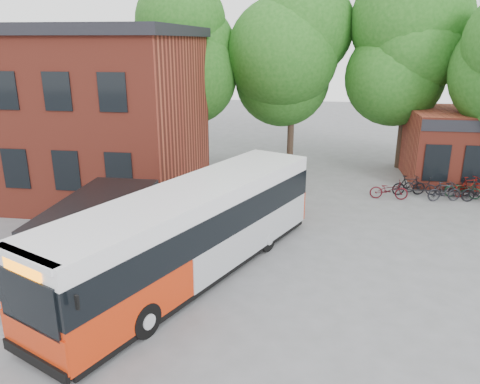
# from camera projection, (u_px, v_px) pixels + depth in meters

# --- Properties ---
(ground) EXTENTS (100.00, 100.00, 0.00)m
(ground) POSITION_uv_depth(u_px,v_px,m) (239.00, 276.00, 16.24)
(ground) COLOR #5E5E60
(station_building) EXTENTS (18.40, 10.40, 8.50)m
(station_building) POSITION_uv_depth(u_px,v_px,m) (25.00, 110.00, 25.18)
(station_building) COLOR maroon
(station_building) RESTS_ON ground
(bus_shelter) EXTENTS (3.60, 7.00, 2.90)m
(bus_shelter) POSITION_uv_depth(u_px,v_px,m) (100.00, 242.00, 15.46)
(bus_shelter) COLOR #242427
(bus_shelter) RESTS_ON ground
(bike_rail) EXTENTS (5.20, 0.10, 0.38)m
(bike_rail) POSITION_uv_depth(u_px,v_px,m) (443.00, 194.00, 24.32)
(bike_rail) COLOR #242427
(bike_rail) RESTS_ON ground
(tree_0) EXTENTS (7.92, 7.92, 11.00)m
(tree_0) POSITION_uv_depth(u_px,v_px,m) (184.00, 78.00, 30.42)
(tree_0) COLOR #1D5216
(tree_0) RESTS_ON ground
(tree_1) EXTENTS (7.92, 7.92, 10.40)m
(tree_1) POSITION_uv_depth(u_px,v_px,m) (292.00, 82.00, 30.49)
(tree_1) COLOR #1D5216
(tree_1) RESTS_ON ground
(tree_2) EXTENTS (7.92, 7.92, 11.00)m
(tree_2) POSITION_uv_depth(u_px,v_px,m) (407.00, 80.00, 28.49)
(tree_2) COLOR #1D5216
(tree_2) RESTS_ON ground
(city_bus) EXTENTS (7.65, 12.38, 3.16)m
(city_bus) POSITION_uv_depth(u_px,v_px,m) (193.00, 233.00, 15.91)
(city_bus) COLOR red
(city_bus) RESTS_ON ground
(bicycle_0) EXTENTS (1.92, 0.73, 1.00)m
(bicycle_0) POSITION_uv_depth(u_px,v_px,m) (389.00, 190.00, 24.00)
(bicycle_0) COLOR #460E15
(bicycle_0) RESTS_ON ground
(bicycle_1) EXTENTS (1.86, 0.89, 1.08)m
(bicycle_1) POSITION_uv_depth(u_px,v_px,m) (409.00, 185.00, 24.61)
(bicycle_1) COLOR black
(bicycle_1) RESTS_ON ground
(bicycle_2) EXTENTS (1.76, 1.02, 0.88)m
(bicycle_2) POSITION_uv_depth(u_px,v_px,m) (420.00, 186.00, 24.89)
(bicycle_2) COLOR black
(bicycle_2) RESTS_ON ground
(bicycle_3) EXTENTS (1.78, 0.84, 1.03)m
(bicycle_3) POSITION_uv_depth(u_px,v_px,m) (444.00, 192.00, 23.67)
(bicycle_3) COLOR black
(bicycle_3) RESTS_ON ground
(bicycle_4) EXTENTS (1.82, 0.65, 0.95)m
(bicycle_4) POSITION_uv_depth(u_px,v_px,m) (453.00, 187.00, 24.51)
(bicycle_4) COLOR black
(bicycle_4) RESTS_ON ground
(bicycle_5) EXTENTS (1.88, 1.24, 1.10)m
(bicycle_5) POSITION_uv_depth(u_px,v_px,m) (469.00, 187.00, 24.36)
(bicycle_5) COLOR #5A0C08
(bicycle_5) RESTS_ON ground
(bicycle_6) EXTENTS (1.86, 0.97, 0.93)m
(bicycle_6) POSITION_uv_depth(u_px,v_px,m) (463.00, 189.00, 24.17)
(bicycle_6) COLOR #113624
(bicycle_6) RESTS_ON ground
(bicycle_7) EXTENTS (1.83, 0.67, 1.08)m
(bicycle_7) POSITION_uv_depth(u_px,v_px,m) (480.00, 192.00, 23.55)
(bicycle_7) COLOR black
(bicycle_7) RESTS_ON ground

